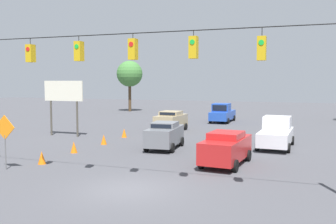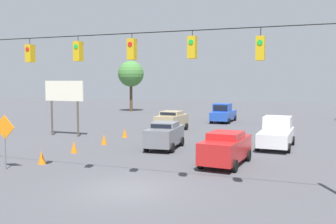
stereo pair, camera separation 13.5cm
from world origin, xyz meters
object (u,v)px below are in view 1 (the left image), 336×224
at_px(traffic_cone_third, 104,140).
at_px(pickup_truck_white_oncoming_far, 276,133).
at_px(pickup_truck_blue_withflow_deep, 222,113).
at_px(sedan_grey_withflow_mid, 165,135).
at_px(overhead_signal_span, 134,78).
at_px(sedan_tan_withflow_far, 171,121).
at_px(sedan_red_crossing_near, 226,148).
at_px(traffic_cone_second, 74,147).
at_px(roadside_billboard, 64,96).
at_px(tree_horizon_right, 130,74).
at_px(work_zone_sign, 5,132).
at_px(traffic_cone_fourth, 124,133).
at_px(traffic_cone_nearest, 42,158).

bearing_deg(traffic_cone_third, pickup_truck_white_oncoming_far, -165.78).
xyz_separation_m(pickup_truck_blue_withflow_deep, sedan_grey_withflow_mid, (0.32, 17.67, -0.03)).
xyz_separation_m(overhead_signal_span, sedan_tan_withflow_far, (4.50, -17.53, -3.75)).
xyz_separation_m(pickup_truck_blue_withflow_deep, sedan_red_crossing_near, (-4.55, 21.09, -0.02)).
height_order(sedan_grey_withflow_mid, traffic_cone_second, sedan_grey_withflow_mid).
height_order(overhead_signal_span, sedan_tan_withflow_far, overhead_signal_span).
relative_size(traffic_cone_second, roadside_billboard, 0.16).
xyz_separation_m(sedan_tan_withflow_far, tree_horizon_right, (13.35, -19.13, 4.67)).
relative_size(overhead_signal_span, work_zone_sign, 6.53).
xyz_separation_m(sedan_red_crossing_near, traffic_cone_fourth, (9.75, -7.10, -0.59)).
bearing_deg(sedan_tan_withflow_far, sedan_grey_withflow_mid, 106.67).
height_order(sedan_grey_withflow_mid, traffic_cone_fourth, sedan_grey_withflow_mid).
xyz_separation_m(overhead_signal_span, roadside_billboard, (11.89, -11.64, -1.33)).
distance_m(pickup_truck_white_oncoming_far, traffic_cone_second, 13.65).
bearing_deg(roadside_billboard, overhead_signal_span, 135.60).
bearing_deg(traffic_cone_nearest, sedan_grey_withflow_mid, -125.14).
height_order(sedan_tan_withflow_far, traffic_cone_fourth, sedan_tan_withflow_far).
relative_size(pickup_truck_white_oncoming_far, work_zone_sign, 1.79).
relative_size(pickup_truck_white_oncoming_far, roadside_billboard, 1.11).
bearing_deg(traffic_cone_third, sedan_tan_withflow_far, -104.40).
height_order(pickup_truck_white_oncoming_far, traffic_cone_second, pickup_truck_white_oncoming_far).
bearing_deg(traffic_cone_third, traffic_cone_nearest, 89.96).
height_order(overhead_signal_span, pickup_truck_blue_withflow_deep, overhead_signal_span).
relative_size(sedan_grey_withflow_mid, work_zone_sign, 1.47).
xyz_separation_m(pickup_truck_white_oncoming_far, tree_horizon_right, (22.99, -24.62, 4.66)).
distance_m(sedan_red_crossing_near, traffic_cone_second, 9.83).
distance_m(traffic_cone_third, roadside_billboard, 6.55).
bearing_deg(pickup_truck_white_oncoming_far, work_zone_sign, 42.10).
distance_m(traffic_cone_fourth, work_zone_sign, 12.23).
bearing_deg(sedan_red_crossing_near, sedan_tan_withflow_far, -58.23).
height_order(traffic_cone_nearest, work_zone_sign, work_zone_sign).
xyz_separation_m(overhead_signal_span, traffic_cone_second, (6.89, -5.61, -4.35)).
bearing_deg(sedan_red_crossing_near, traffic_cone_fourth, -36.04).
bearing_deg(sedan_grey_withflow_mid, traffic_cone_second, 34.08).
bearing_deg(traffic_cone_fourth, traffic_cone_nearest, 90.79).
distance_m(pickup_truck_blue_withflow_deep, pickup_truck_white_oncoming_far, 16.07).
relative_size(traffic_cone_nearest, traffic_cone_second, 1.00).
relative_size(pickup_truck_white_oncoming_far, tree_horizon_right, 0.67).
bearing_deg(overhead_signal_span, tree_horizon_right, -64.03).
xyz_separation_m(sedan_tan_withflow_far, traffic_cone_nearest, (2.18, 15.31, -0.60)).
relative_size(pickup_truck_blue_withflow_deep, sedan_red_crossing_near, 1.13).
height_order(pickup_truck_blue_withflow_deep, sedan_red_crossing_near, pickup_truck_blue_withflow_deep).
relative_size(overhead_signal_span, traffic_cone_fourth, 25.72).
bearing_deg(sedan_grey_withflow_mid, traffic_cone_nearest, 54.86).
height_order(traffic_cone_third, traffic_cone_fourth, same).
bearing_deg(sedan_grey_withflow_mid, roadside_billboard, -15.07).
xyz_separation_m(roadside_billboard, tree_horizon_right, (5.97, -25.02, 2.25)).
bearing_deg(pickup_truck_white_oncoming_far, pickup_truck_blue_withflow_deep, -65.14).
relative_size(traffic_cone_third, tree_horizon_right, 0.09).
bearing_deg(sedan_grey_withflow_mid, traffic_cone_third, -1.08).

